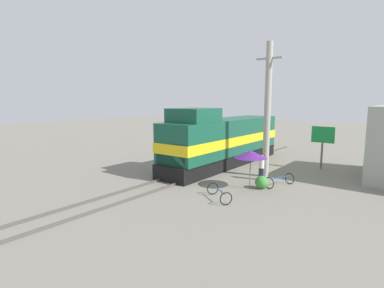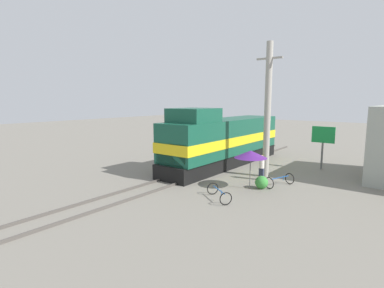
# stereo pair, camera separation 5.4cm
# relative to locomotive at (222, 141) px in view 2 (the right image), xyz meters

# --- Properties ---
(ground_plane) EXTENTS (120.00, 120.00, 0.00)m
(ground_plane) POSITION_rel_locomotive_xyz_m (0.00, -2.38, -2.01)
(ground_plane) COLOR slate
(rail_near) EXTENTS (0.08, 29.68, 0.15)m
(rail_near) POSITION_rel_locomotive_xyz_m (-0.72, -2.38, -1.94)
(rail_near) COLOR #4C4742
(rail_near) RESTS_ON ground_plane
(rail_far) EXTENTS (0.08, 29.68, 0.15)m
(rail_far) POSITION_rel_locomotive_xyz_m (0.72, -2.38, -1.94)
(rail_far) COLOR #4C4742
(rail_far) RESTS_ON ground_plane
(locomotive) EXTENTS (2.97, 13.73, 4.69)m
(locomotive) POSITION_rel_locomotive_xyz_m (0.00, 0.00, 0.00)
(locomotive) COLOR black
(locomotive) RESTS_ON ground_plane
(utility_pole) EXTENTS (1.80, 0.44, 9.05)m
(utility_pole) POSITION_rel_locomotive_xyz_m (4.21, -1.06, 2.56)
(utility_pole) COLOR #9E998E
(utility_pole) RESTS_ON ground_plane
(vendor_umbrella) EXTENTS (1.93, 1.93, 2.32)m
(vendor_umbrella) POSITION_rel_locomotive_xyz_m (4.72, -4.38, 0.09)
(vendor_umbrella) COLOR #4C4C4C
(vendor_umbrella) RESTS_ON ground_plane
(billboard_sign) EXTENTS (1.65, 0.12, 3.28)m
(billboard_sign) POSITION_rel_locomotive_xyz_m (6.69, 3.53, 0.40)
(billboard_sign) COLOR #595959
(billboard_sign) RESTS_ON ground_plane
(shrub_cluster) EXTENTS (0.77, 0.77, 0.77)m
(shrub_cluster) POSITION_rel_locomotive_xyz_m (5.26, -3.92, -1.62)
(shrub_cluster) COLOR #388C38
(shrub_cluster) RESTS_ON ground_plane
(person_bystander) EXTENTS (0.34, 0.34, 1.68)m
(person_bystander) POSITION_rel_locomotive_xyz_m (4.40, -2.10, -1.10)
(person_bystander) COLOR #2D3347
(person_bystander) RESTS_ON ground_plane
(bicycle) EXTENTS (1.27, 2.02, 0.70)m
(bicycle) POSITION_rel_locomotive_xyz_m (5.93, -2.78, -1.65)
(bicycle) COLOR black
(bicycle) RESTS_ON ground_plane
(bicycle_spare) EXTENTS (1.92, 1.61, 0.68)m
(bicycle_spare) POSITION_rel_locomotive_xyz_m (4.33, -7.16, -1.66)
(bicycle_spare) COLOR black
(bicycle_spare) RESTS_ON ground_plane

